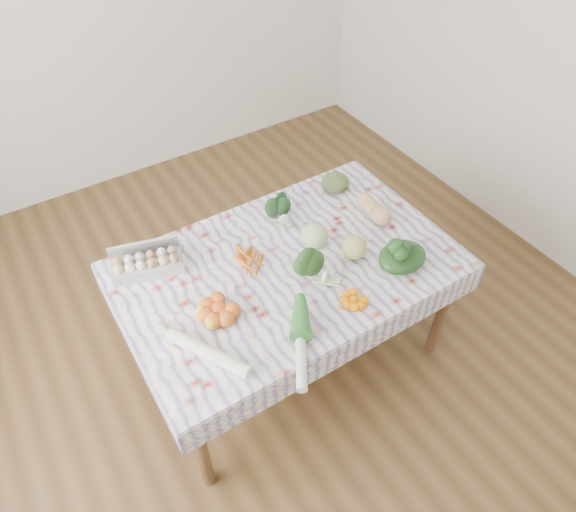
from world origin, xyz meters
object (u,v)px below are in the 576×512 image
object	(u,v)px
egg_carton	(147,265)
butternut_squash	(375,208)
dining_table	(288,275)
kabocha_squash	(335,182)
cabbage	(315,236)
grapefruit	(354,248)

from	to	relation	value
egg_carton	butternut_squash	size ratio (longest dim) A/B	1.48
dining_table	kabocha_squash	size ratio (longest dim) A/B	10.16
egg_carton	cabbage	size ratio (longest dim) A/B	2.51
butternut_squash	grapefruit	distance (m)	0.34
cabbage	grapefruit	size ratio (longest dim) A/B	1.09
dining_table	butternut_squash	world-z (taller)	butternut_squash
cabbage	egg_carton	bearing A→B (deg)	160.41
egg_carton	kabocha_squash	xyz separation A→B (m)	(1.16, 0.04, 0.01)
dining_table	egg_carton	distance (m)	0.70
egg_carton	butternut_squash	bearing A→B (deg)	2.63
cabbage	grapefruit	world-z (taller)	cabbage
dining_table	egg_carton	world-z (taller)	egg_carton
kabocha_squash	butternut_squash	xyz separation A→B (m)	(0.04, -0.30, 0.00)
grapefruit	kabocha_squash	bearing A→B (deg)	63.57
egg_carton	cabbage	bearing A→B (deg)	-4.53
butternut_squash	kabocha_squash	bearing A→B (deg)	104.27
dining_table	cabbage	xyz separation A→B (m)	(0.19, 0.04, 0.15)
kabocha_squash	butternut_squash	size ratio (longest dim) A/B	0.68
butternut_squash	cabbage	bearing A→B (deg)	-170.95
egg_carton	kabocha_squash	world-z (taller)	kabocha_squash
butternut_squash	grapefruit	world-z (taller)	grapefruit
kabocha_squash	dining_table	bearing A→B (deg)	-146.70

